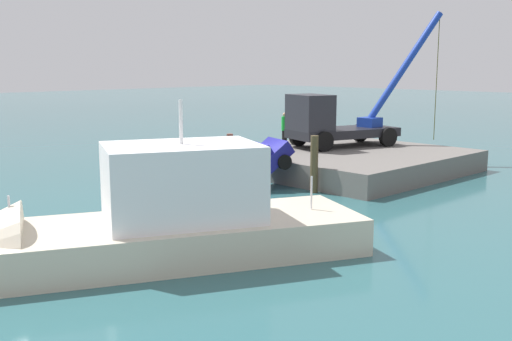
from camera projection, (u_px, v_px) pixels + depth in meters
ground at (252, 188)px, 26.53m from camera, size 200.00×200.00×0.00m
dock at (347, 160)px, 30.95m from camera, size 10.17×9.94×1.04m
crane_truck at (334, 120)px, 31.80m from camera, size 8.49×4.55×7.10m
dock_worker at (285, 128)px, 33.11m from camera, size 0.34×0.34×1.71m
salvaged_car at (244, 175)px, 26.31m from camera, size 4.34×3.01×3.24m
moored_yacht at (99, 248)px, 16.33m from camera, size 13.32×8.65×6.00m
piling_near at (230, 155)px, 29.21m from camera, size 0.30×0.30×2.05m
piling_mid at (314, 164)px, 25.50m from camera, size 0.33×0.33×2.40m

